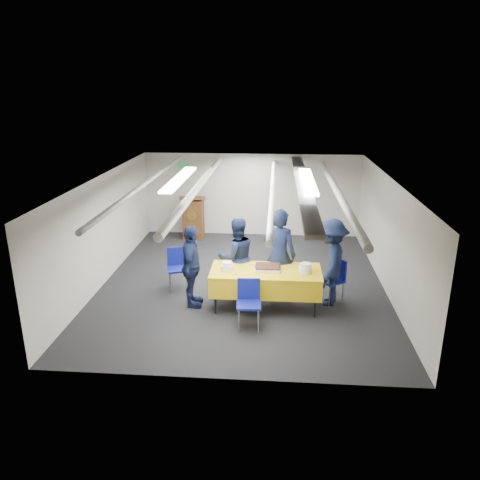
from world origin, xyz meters
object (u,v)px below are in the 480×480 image
(sailor_a, at_px, (279,254))
(sailor_d, at_px, (331,262))
(sailor_c, at_px, (191,267))
(serving_table, at_px, (266,280))
(chair_right, at_px, (334,276))
(chair_left, at_px, (177,264))
(podium, at_px, (193,217))
(sailor_b, at_px, (237,257))
(sheet_cake, at_px, (268,267))
(chair_near, at_px, (249,298))

(sailor_a, bearing_deg, sailor_d, -170.80)
(sailor_c, bearing_deg, sailor_d, -84.78)
(sailor_a, bearing_deg, serving_table, 81.10)
(chair_right, xyz_separation_m, chair_left, (-3.22, 0.39, 0.00))
(serving_table, xyz_separation_m, podium, (-2.12, 4.16, 0.05))
(podium, xyz_separation_m, sailor_b, (1.51, -3.61, 0.20))
(sheet_cake, xyz_separation_m, podium, (-2.15, 4.13, -0.20))
(chair_left, relative_size, sailor_d, 0.51)
(chair_near, relative_size, chair_right, 1.00)
(sailor_a, xyz_separation_m, sailor_c, (-1.66, -0.49, -0.12))
(sailor_c, bearing_deg, sailor_b, -55.96)
(chair_left, relative_size, sailor_a, 0.47)
(sheet_cake, bearing_deg, chair_near, -111.82)
(chair_near, relative_size, sailor_c, 0.54)
(sailor_a, bearing_deg, sailor_c, 35.63)
(serving_table, xyz_separation_m, sailor_d, (1.24, 0.29, 0.30))
(chair_near, xyz_separation_m, chair_left, (-1.59, 1.54, 0.00))
(chair_left, bearing_deg, chair_near, -44.00)
(sailor_b, bearing_deg, serving_table, 113.45)
(sailor_d, bearing_deg, podium, -124.33)
(chair_near, relative_size, chair_left, 1.00)
(sailor_a, distance_m, sailor_c, 1.74)
(sailor_a, distance_m, sailor_d, 1.01)
(sailor_c, bearing_deg, sheet_cake, -88.97)
(podium, distance_m, chair_left, 3.38)
(sheet_cake, relative_size, sailor_c, 0.30)
(chair_left, height_order, sailor_d, sailor_d)
(serving_table, bearing_deg, chair_near, -110.48)
(sailor_b, bearing_deg, sailor_a, 149.75)
(sailor_a, xyz_separation_m, sailor_d, (0.99, -0.18, -0.07))
(chair_right, height_order, sailor_a, sailor_a)
(chair_right, bearing_deg, sailor_a, 177.08)
(chair_right, distance_m, sailor_d, 0.36)
(sheet_cake, distance_m, chair_near, 0.89)
(chair_near, relative_size, sailor_b, 0.54)
(chair_near, distance_m, sailor_c, 1.37)
(sailor_c, xyz_separation_m, sailor_d, (2.65, 0.31, 0.05))
(podium, relative_size, sailor_b, 0.77)
(chair_near, bearing_deg, sheet_cake, 68.18)
(sailor_b, distance_m, sailor_c, 1.00)
(chair_left, height_order, sailor_b, sailor_b)
(chair_near, bearing_deg, serving_table, 69.52)
(podium, distance_m, sailor_a, 4.41)
(chair_right, bearing_deg, chair_left, 173.11)
(sailor_a, height_order, sailor_d, sailor_a)
(serving_table, relative_size, podium, 1.67)
(sheet_cake, bearing_deg, sailor_c, -177.47)
(chair_near, xyz_separation_m, sailor_d, (1.51, 1.03, 0.32))
(serving_table, distance_m, sheet_cake, 0.26)
(chair_near, distance_m, sailor_d, 1.86)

